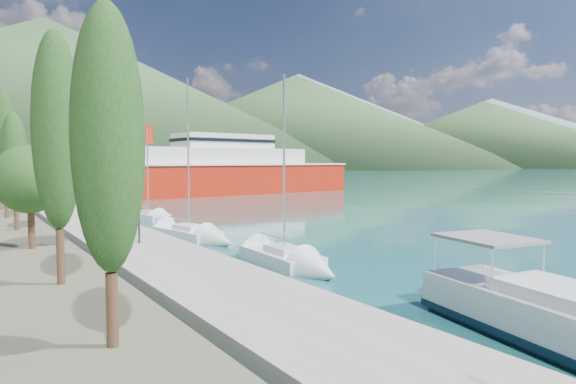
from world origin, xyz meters
TOP-DOWN VIEW (x-y plane):
  - ground at (0.00, 120.00)m, footprint 1400.00×1400.00m
  - quay at (-9.00, 26.00)m, footprint 5.00×88.00m
  - hills_far at (138.59, 618.73)m, footprint 1480.00×900.00m
  - hills_near at (98.04, 372.50)m, footprint 1010.00×520.00m
  - tree_row at (-14.19, 32.88)m, footprint 4.17×65.66m
  - lamp_posts at (-9.00, 14.40)m, footprint 0.15×47.57m
  - sailboat_near at (-3.38, 8.04)m, footprint 2.56×7.61m
  - sailboat_mid at (-3.79, 18.80)m, footprint 3.59×8.66m
  - sailboat_far at (-2.56, 31.55)m, footprint 3.90×6.70m
  - ferry at (14.07, 61.82)m, footprint 58.33×15.97m

SIDE VIEW (x-z plane):
  - ground at x=0.00m, z-range 0.00..0.00m
  - sailboat_far at x=-2.56m, z-range -4.42..4.96m
  - sailboat_near at x=-3.38m, z-range -5.11..5.70m
  - sailboat_mid at x=-3.79m, z-range -5.75..6.34m
  - quay at x=-9.00m, z-range 0.00..0.80m
  - ferry at x=14.07m, z-range -2.24..9.21m
  - lamp_posts at x=-9.00m, z-range 1.05..7.11m
  - tree_row at x=-14.19m, z-range 0.28..11.15m
  - hills_near at x=98.04m, z-range -8.32..106.68m
  - hills_far at x=138.59m, z-range -12.61..167.39m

